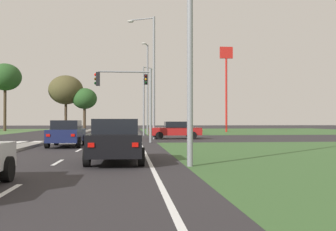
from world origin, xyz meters
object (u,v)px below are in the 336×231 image
object	(u,v)px
street_lamp_third	(147,85)
car_blue_fourth	(69,126)
street_lamp_second	(152,71)
street_lamp_fourth	(144,95)
car_red_second	(175,130)
traffic_signal_near_right	(130,92)
traffic_signal_far_right	(144,94)
car_black_near	(116,140)
fastfood_pole_sign	(226,70)
treeline_fifth	(85,99)
street_lamp_near	(194,18)
car_navy_third	(67,133)
treeline_third	(5,77)
treeline_fourth	(66,90)

from	to	relation	value
street_lamp_third	car_blue_fourth	bearing A→B (deg)	132.94
street_lamp_second	street_lamp_fourth	bearing A→B (deg)	89.32
street_lamp_fourth	street_lamp_third	bearing A→B (deg)	-90.67
street_lamp_second	car_blue_fourth	bearing A→B (deg)	114.28
street_lamp_third	car_red_second	bearing A→B (deg)	-80.02
traffic_signal_near_right	traffic_signal_far_right	bearing A→B (deg)	82.59
street_lamp_fourth	car_black_near	bearing A→B (deg)	-93.56
traffic_signal_far_right	fastfood_pole_sign	bearing A→B (deg)	49.85
traffic_signal_near_right	fastfood_pole_sign	distance (m)	29.19
street_lamp_second	street_lamp_third	bearing A→B (deg)	89.32
traffic_signal_far_right	traffic_signal_near_right	bearing A→B (deg)	-97.41
car_blue_fourth	traffic_signal_near_right	world-z (taller)	traffic_signal_near_right
fastfood_pole_sign	treeline_fifth	size ratio (longest dim) A/B	1.72
street_lamp_near	car_navy_third	bearing A→B (deg)	119.10
car_black_near	street_lamp_third	size ratio (longest dim) A/B	0.45
car_navy_third	street_lamp_second	distance (m)	11.51
car_black_near	treeline_fifth	world-z (taller)	treeline_fifth
street_lamp_near	fastfood_pole_sign	xyz separation A→B (m)	(11.21, 39.92, 3.58)
car_navy_third	treeline_third	world-z (taller)	treeline_third
traffic_signal_far_right	street_lamp_fourth	xyz separation A→B (m)	(0.65, 18.03, 1.02)
treeline_third	treeline_fifth	bearing A→B (deg)	18.86
street_lamp_near	fastfood_pole_sign	bearing A→B (deg)	74.32
street_lamp_near	street_lamp_third	xyz separation A→B (m)	(-0.19, 30.80, 0.58)
car_black_near	street_lamp_near	distance (m)	5.21
fastfood_pole_sign	car_red_second	bearing A→B (deg)	-115.37
street_lamp_second	fastfood_pole_sign	bearing A→B (deg)	60.70
traffic_signal_near_right	treeline_fifth	distance (m)	37.79
car_blue_fourth	car_black_near	bearing A→B (deg)	100.92
car_navy_third	traffic_signal_near_right	world-z (taller)	traffic_signal_near_right
car_red_second	treeline_fourth	size ratio (longest dim) A/B	0.49
car_navy_third	traffic_signal_near_right	xyz separation A→B (m)	(3.71, 3.92, 2.79)
street_lamp_second	treeline_third	bearing A→B (deg)	125.96
car_blue_fourth	treeline_fourth	xyz separation A→B (m)	(-2.09, 10.15, 5.78)
street_lamp_second	treeline_fifth	world-z (taller)	street_lamp_second
car_blue_fourth	traffic_signal_far_right	bearing A→B (deg)	121.40
traffic_signal_far_right	street_lamp_third	bearing A→B (deg)	84.33
car_red_second	street_lamp_second	bearing A→B (deg)	105.14
street_lamp_second	treeline_fifth	distance (m)	33.41
traffic_signal_near_right	treeline_fifth	size ratio (longest dim) A/B	0.76
car_navy_third	treeline_fourth	xyz separation A→B (m)	(-6.68, 41.45, 5.80)
street_lamp_fourth	treeline_third	xyz separation A→B (m)	(-20.79, 3.77, 2.84)
car_red_second	street_lamp_third	distance (m)	12.07
traffic_signal_near_right	treeline_fourth	bearing A→B (deg)	105.47
traffic_signal_near_right	street_lamp_near	world-z (taller)	street_lamp_near
treeline_fourth	treeline_fifth	distance (m)	3.43
car_blue_fourth	street_lamp_second	size ratio (longest dim) A/B	0.41
street_lamp_near	treeline_fifth	xyz separation A→B (m)	(-9.48, 51.50, 0.11)
traffic_signal_far_right	treeline_fourth	world-z (taller)	treeline_fourth
street_lamp_third	street_lamp_fourth	size ratio (longest dim) A/B	1.07
traffic_signal_near_right	street_lamp_fourth	world-z (taller)	street_lamp_fourth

